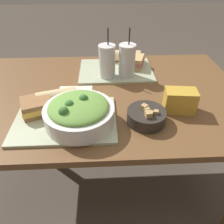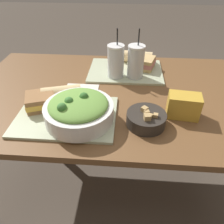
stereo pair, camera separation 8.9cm
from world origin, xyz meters
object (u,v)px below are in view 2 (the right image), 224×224
chip_bag (183,106)px  sandwich_near (41,101)px  napkin_folded (81,90)px  salad_bowl (79,110)px  drink_cup_dark (116,62)px  drink_cup_red (136,63)px  baguette_far (138,57)px  baguette_near (62,93)px  soup_bowl (146,119)px  sandwich_far (143,63)px

chip_bag → sandwich_near: bearing=-173.4°
napkin_folded → sandwich_near: bearing=-129.3°
salad_bowl → drink_cup_dark: size_ratio=1.08×
drink_cup_red → chip_bag: drink_cup_red is taller
salad_bowl → baguette_far: bearing=67.0°
baguette_near → baguette_far: (0.36, 0.45, -0.00)m
baguette_near → drink_cup_dark: drink_cup_dark is taller
baguette_far → soup_bowl: bearing=-171.5°
salad_bowl → baguette_far: 0.64m
baguette_near → sandwich_far: (0.38, 0.37, -0.00)m
drink_cup_dark → sandwich_far: bearing=36.9°
drink_cup_dark → sandwich_near: bearing=-134.1°
baguette_near → sandwich_near: bearing=113.7°
soup_bowl → napkin_folded: (-0.31, 0.25, -0.03)m
napkin_folded → baguette_near: bearing=-121.1°
baguette_near → napkin_folded: (0.07, 0.11, -0.04)m
chip_bag → drink_cup_dark: bearing=140.4°
baguette_near → soup_bowl: bearing=-126.9°
sandwich_far → napkin_folded: (-0.32, -0.26, -0.04)m
sandwich_near → drink_cup_dark: drink_cup_dark is taller
drink_cup_dark → napkin_folded: (-0.17, -0.14, -0.09)m
sandwich_far → chip_bag: 0.46m
salad_bowl → drink_cup_red: bearing=59.6°
sandwich_far → chip_bag: (0.15, -0.43, 0.01)m
baguette_far → chip_bag: bearing=-154.3°
baguette_near → drink_cup_dark: bearing=-59.4°
sandwich_near → drink_cup_red: size_ratio=0.60×
sandwich_near → baguette_far: bearing=29.9°
baguette_near → napkin_folded: size_ratio=1.11×
baguette_far → sandwich_far: bearing=-153.2°
soup_bowl → chip_bag: size_ratio=1.14×
baguette_far → drink_cup_red: size_ratio=0.70×
sandwich_far → baguette_far: 0.08m
soup_bowl → sandwich_far: 0.51m
sandwich_near → napkin_folded: sandwich_near is taller
sandwich_far → drink_cup_dark: bearing=-125.6°
drink_cup_red → napkin_folded: bearing=-152.1°
sandwich_near → sandwich_far: same height
napkin_folded → soup_bowl: bearing=-38.1°
drink_cup_red → salad_bowl: bearing=-120.4°
salad_bowl → sandwich_far: salad_bowl is taller
baguette_far → baguette_near: bearing=147.6°
sandwich_near → drink_cup_dark: (0.31, 0.32, 0.05)m
salad_bowl → chip_bag: (0.43, 0.07, -0.01)m
drink_cup_red → chip_bag: 0.38m
baguette_near → chip_bag: (0.54, -0.07, 0.00)m
chip_bag → napkin_folded: chip_bag is taller
salad_bowl → sandwich_far: (0.28, 0.51, -0.02)m
chip_bag → napkin_folded: (-0.47, 0.17, -0.05)m
sandwich_near → drink_cup_dark: bearing=26.1°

